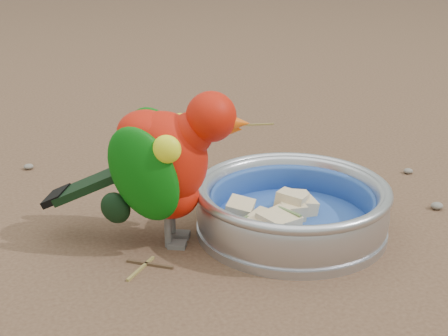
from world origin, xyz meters
name	(u,v)px	position (x,y,z in m)	size (l,w,h in m)	color
ground	(226,244)	(0.00, 0.00, 0.00)	(60.00, 60.00, 0.00)	brown
food_bowl	(291,225)	(0.09, 0.00, 0.01)	(0.23, 0.23, 0.02)	#B2B2BA
bowl_wall	(292,203)	(0.09, 0.00, 0.04)	(0.23, 0.23, 0.04)	#B2B2BA
fruit_wedges	(292,208)	(0.09, 0.00, 0.03)	(0.14, 0.14, 0.03)	beige
lory_parrot	(165,172)	(-0.06, 0.03, 0.09)	(0.10, 0.22, 0.17)	#BE1606
ground_debris	(241,210)	(0.05, 0.08, 0.00)	(0.90, 0.80, 0.01)	olive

